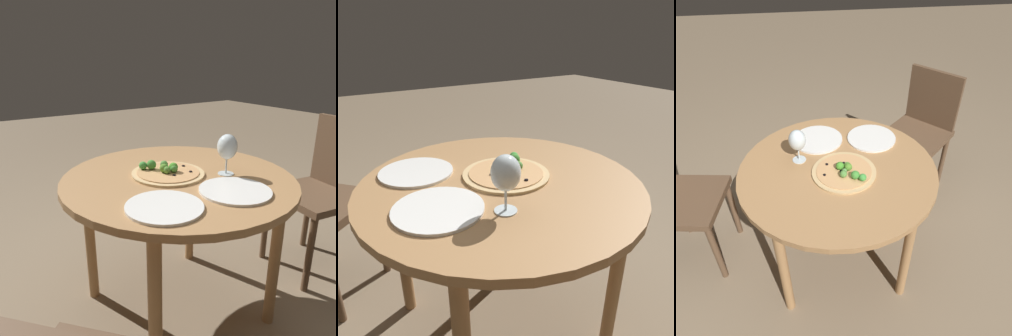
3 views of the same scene
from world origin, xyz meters
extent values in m
plane|color=#847056|center=(0.00, 0.00, 0.00)|extent=(12.00, 12.00, 0.00)
cylinder|color=#A87A4C|center=(0.00, 0.00, 0.69)|extent=(1.00, 1.00, 0.03)
cylinder|color=#A87A4C|center=(-0.31, -0.31, 0.34)|extent=(0.05, 0.05, 0.67)
cylinder|color=#A87A4C|center=(0.31, -0.31, 0.34)|extent=(0.05, 0.05, 0.67)
cylinder|color=#A87A4C|center=(-0.31, 0.31, 0.34)|extent=(0.05, 0.05, 0.67)
cylinder|color=#A87A4C|center=(0.31, 0.31, 0.34)|extent=(0.05, 0.05, 0.67)
cube|color=brown|center=(0.58, -0.63, 0.46)|extent=(0.57, 0.57, 0.04)
cube|color=brown|center=(0.71, -0.77, 0.68)|extent=(0.30, 0.28, 0.40)
cylinder|color=brown|center=(0.59, -0.39, 0.22)|extent=(0.04, 0.04, 0.44)
cylinder|color=brown|center=(0.34, -0.62, 0.22)|extent=(0.04, 0.04, 0.44)
cylinder|color=brown|center=(0.82, -0.64, 0.22)|extent=(0.04, 0.04, 0.44)
cylinder|color=brown|center=(0.57, -0.87, 0.22)|extent=(0.04, 0.04, 0.44)
cube|color=brown|center=(0.13, 0.84, 0.46)|extent=(0.46, 0.46, 0.04)
cylinder|color=brown|center=(-0.06, 0.70, 0.22)|extent=(0.04, 0.04, 0.44)
cylinder|color=brown|center=(0.27, 0.64, 0.22)|extent=(0.04, 0.04, 0.44)
cylinder|color=brown|center=(0.33, 0.98, 0.22)|extent=(0.04, 0.04, 0.44)
cylinder|color=tan|center=(-0.04, -0.03, 0.71)|extent=(0.32, 0.32, 0.01)
cylinder|color=tan|center=(-0.04, -0.03, 0.71)|extent=(0.27, 0.27, 0.00)
sphere|color=#538941|center=(-0.06, -0.03, 0.73)|extent=(0.03, 0.03, 0.03)
sphere|color=#4B993B|center=(-0.02, -0.01, 0.73)|extent=(0.03, 0.03, 0.03)
sphere|color=green|center=(-0.12, -0.10, 0.73)|extent=(0.04, 0.04, 0.04)
sphere|color=#47962C|center=(-0.03, -0.01, 0.74)|extent=(0.04, 0.04, 0.04)
sphere|color=#548B34|center=(-0.02, -0.05, 0.73)|extent=(0.03, 0.03, 0.03)
sphere|color=#518B3C|center=(-0.09, -0.02, 0.73)|extent=(0.04, 0.04, 0.04)
sphere|color=#538B2C|center=(-0.04, -0.05, 0.73)|extent=(0.04, 0.04, 0.04)
sphere|color=#408D34|center=(-0.11, -0.07, 0.74)|extent=(0.04, 0.04, 0.04)
cylinder|color=black|center=(-0.05, -0.03, 0.72)|extent=(0.01, 0.01, 0.00)
cylinder|color=black|center=(0.02, 0.05, 0.72)|extent=(0.01, 0.01, 0.00)
cylinder|color=black|center=(-0.06, 0.07, 0.72)|extent=(0.01, 0.01, 0.00)
cylinder|color=black|center=(-0.05, -0.01, 0.72)|extent=(0.01, 0.01, 0.00)
cylinder|color=black|center=(0.02, -0.03, 0.72)|extent=(0.01, 0.01, 0.00)
cylinder|color=black|center=(-0.04, -0.03, 0.72)|extent=(0.01, 0.01, 0.00)
cylinder|color=silver|center=(0.10, 0.19, 0.70)|extent=(0.07, 0.07, 0.00)
cylinder|color=silver|center=(0.10, 0.19, 0.74)|extent=(0.01, 0.01, 0.07)
ellipsoid|color=silver|center=(0.10, 0.19, 0.83)|extent=(0.09, 0.09, 0.11)
cylinder|color=white|center=(0.27, 0.08, 0.71)|extent=(0.28, 0.28, 0.01)
cylinder|color=white|center=(0.24, -0.22, 0.71)|extent=(0.27, 0.27, 0.01)
camera|label=1|loc=(1.09, -0.77, 1.19)|focal=35.00mm
camera|label=2|loc=(0.54, 0.91, 1.21)|focal=35.00mm
camera|label=3|loc=(-1.27, 0.15, 1.75)|focal=35.00mm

